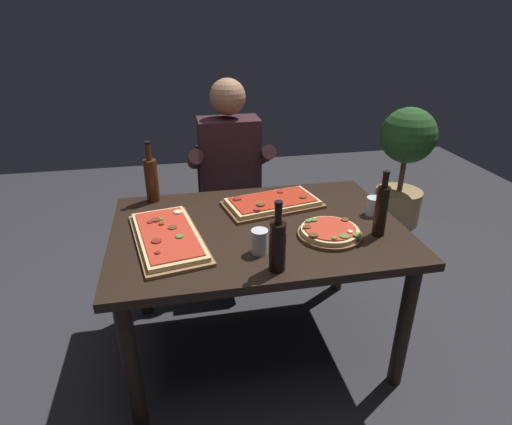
{
  "coord_description": "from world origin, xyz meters",
  "views": [
    {
      "loc": [
        -0.36,
        -1.77,
        1.69
      ],
      "look_at": [
        0.0,
        0.05,
        0.79
      ],
      "focal_mm": 29.31,
      "sensor_mm": 36.0,
      "label": 1
    }
  ],
  "objects_px": {
    "wine_bottle_dark": "(278,244)",
    "tumbler_far_side": "(373,206)",
    "oil_bottle_amber": "(381,209)",
    "dining_table": "(258,243)",
    "vinegar_bottle_green": "(151,179)",
    "diner_chair": "(229,203)",
    "potted_plant_corner": "(404,160)",
    "pizza_round_far": "(330,232)",
    "pizza_rectangular_front": "(272,203)",
    "pizza_rectangular_left": "(168,237)",
    "seated_diner": "(231,174)",
    "tumbler_near_camera": "(260,243)"
  },
  "relations": [
    {
      "from": "dining_table",
      "to": "vinegar_bottle_green",
      "type": "relative_size",
      "value": 4.19
    },
    {
      "from": "seated_diner",
      "to": "tumbler_near_camera",
      "type": "bearing_deg",
      "value": -90.78
    },
    {
      "from": "wine_bottle_dark",
      "to": "tumbler_near_camera",
      "type": "distance_m",
      "value": 0.17
    },
    {
      "from": "pizza_rectangular_left",
      "to": "tumbler_near_camera",
      "type": "height_order",
      "value": "tumbler_near_camera"
    },
    {
      "from": "pizza_rectangular_front",
      "to": "wine_bottle_dark",
      "type": "xyz_separation_m",
      "value": [
        -0.12,
        -0.6,
        0.1
      ]
    },
    {
      "from": "wine_bottle_dark",
      "to": "tumbler_far_side",
      "type": "relative_size",
      "value": 3.28
    },
    {
      "from": "wine_bottle_dark",
      "to": "oil_bottle_amber",
      "type": "height_order",
      "value": "oil_bottle_amber"
    },
    {
      "from": "pizza_rectangular_left",
      "to": "wine_bottle_dark",
      "type": "height_order",
      "value": "wine_bottle_dark"
    },
    {
      "from": "tumbler_near_camera",
      "to": "tumbler_far_side",
      "type": "height_order",
      "value": "tumbler_near_camera"
    },
    {
      "from": "tumbler_near_camera",
      "to": "seated_diner",
      "type": "bearing_deg",
      "value": 89.22
    },
    {
      "from": "pizza_round_far",
      "to": "potted_plant_corner",
      "type": "relative_size",
      "value": 0.3
    },
    {
      "from": "potted_plant_corner",
      "to": "diner_chair",
      "type": "bearing_deg",
      "value": -165.74
    },
    {
      "from": "wine_bottle_dark",
      "to": "seated_diner",
      "type": "distance_m",
      "value": 1.13
    },
    {
      "from": "pizza_rectangular_left",
      "to": "oil_bottle_amber",
      "type": "height_order",
      "value": "oil_bottle_amber"
    },
    {
      "from": "pizza_round_far",
      "to": "diner_chair",
      "type": "height_order",
      "value": "diner_chair"
    },
    {
      "from": "tumbler_near_camera",
      "to": "pizza_rectangular_left",
      "type": "bearing_deg",
      "value": 154.84
    },
    {
      "from": "seated_diner",
      "to": "wine_bottle_dark",
      "type": "bearing_deg",
      "value": -88.37
    },
    {
      "from": "oil_bottle_amber",
      "to": "vinegar_bottle_green",
      "type": "bearing_deg",
      "value": 149.81
    },
    {
      "from": "pizza_rectangular_left",
      "to": "potted_plant_corner",
      "type": "distance_m",
      "value": 2.33
    },
    {
      "from": "pizza_rectangular_front",
      "to": "pizza_rectangular_left",
      "type": "distance_m",
      "value": 0.61
    },
    {
      "from": "vinegar_bottle_green",
      "to": "seated_diner",
      "type": "xyz_separation_m",
      "value": [
        0.48,
        0.32,
        -0.13
      ]
    },
    {
      "from": "pizza_rectangular_front",
      "to": "tumbler_far_side",
      "type": "bearing_deg",
      "value": -21.86
    },
    {
      "from": "diner_chair",
      "to": "potted_plant_corner",
      "type": "bearing_deg",
      "value": 14.26
    },
    {
      "from": "pizza_rectangular_left",
      "to": "seated_diner",
      "type": "relative_size",
      "value": 0.47
    },
    {
      "from": "pizza_round_far",
      "to": "diner_chair",
      "type": "xyz_separation_m",
      "value": [
        -0.34,
        1.02,
        -0.27
      ]
    },
    {
      "from": "seated_diner",
      "to": "pizza_rectangular_left",
      "type": "bearing_deg",
      "value": -116.84
    },
    {
      "from": "dining_table",
      "to": "diner_chair",
      "type": "xyz_separation_m",
      "value": [
        -0.03,
        0.86,
        -0.16
      ]
    },
    {
      "from": "pizza_rectangular_left",
      "to": "vinegar_bottle_green",
      "type": "xyz_separation_m",
      "value": [
        -0.07,
        0.47,
        0.11
      ]
    },
    {
      "from": "vinegar_bottle_green",
      "to": "tumbler_far_side",
      "type": "bearing_deg",
      "value": -19.69
    },
    {
      "from": "pizza_round_far",
      "to": "oil_bottle_amber",
      "type": "xyz_separation_m",
      "value": [
        0.23,
        -0.03,
        0.11
      ]
    },
    {
      "from": "pizza_rectangular_front",
      "to": "pizza_rectangular_left",
      "type": "relative_size",
      "value": 0.89
    },
    {
      "from": "oil_bottle_amber",
      "to": "tumbler_far_side",
      "type": "relative_size",
      "value": 3.42
    },
    {
      "from": "pizza_rectangular_left",
      "to": "tumbler_near_camera",
      "type": "bearing_deg",
      "value": -25.16
    },
    {
      "from": "dining_table",
      "to": "pizza_rectangular_left",
      "type": "xyz_separation_m",
      "value": [
        -0.43,
        -0.06,
        0.12
      ]
    },
    {
      "from": "dining_table",
      "to": "oil_bottle_amber",
      "type": "xyz_separation_m",
      "value": [
        0.53,
        -0.19,
        0.23
      ]
    },
    {
      "from": "vinegar_bottle_green",
      "to": "tumbler_far_side",
      "type": "distance_m",
      "value": 1.18
    },
    {
      "from": "pizza_rectangular_front",
      "to": "diner_chair",
      "type": "relative_size",
      "value": 0.64
    },
    {
      "from": "pizza_rectangular_front",
      "to": "diner_chair",
      "type": "height_order",
      "value": "diner_chair"
    },
    {
      "from": "vinegar_bottle_green",
      "to": "potted_plant_corner",
      "type": "relative_size",
      "value": 0.33
    },
    {
      "from": "dining_table",
      "to": "wine_bottle_dark",
      "type": "bearing_deg",
      "value": -89.56
    },
    {
      "from": "pizza_rectangular_left",
      "to": "seated_diner",
      "type": "height_order",
      "value": "seated_diner"
    },
    {
      "from": "wine_bottle_dark",
      "to": "diner_chair",
      "type": "xyz_separation_m",
      "value": [
        -0.03,
        1.24,
        -0.37
      ]
    },
    {
      "from": "pizza_rectangular_front",
      "to": "pizza_round_far",
      "type": "relative_size",
      "value": 1.84
    },
    {
      "from": "wine_bottle_dark",
      "to": "diner_chair",
      "type": "height_order",
      "value": "wine_bottle_dark"
    },
    {
      "from": "dining_table",
      "to": "pizza_rectangular_left",
      "type": "bearing_deg",
      "value": -172.28
    },
    {
      "from": "pizza_round_far",
      "to": "seated_diner",
      "type": "bearing_deg",
      "value": 110.62
    },
    {
      "from": "seated_diner",
      "to": "diner_chair",
      "type": "bearing_deg",
      "value": 90.0
    },
    {
      "from": "oil_bottle_amber",
      "to": "tumbler_far_side",
      "type": "distance_m",
      "value": 0.23
    },
    {
      "from": "pizza_rectangular_left",
      "to": "vinegar_bottle_green",
      "type": "distance_m",
      "value": 0.49
    },
    {
      "from": "dining_table",
      "to": "vinegar_bottle_green",
      "type": "height_order",
      "value": "vinegar_bottle_green"
    }
  ]
}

